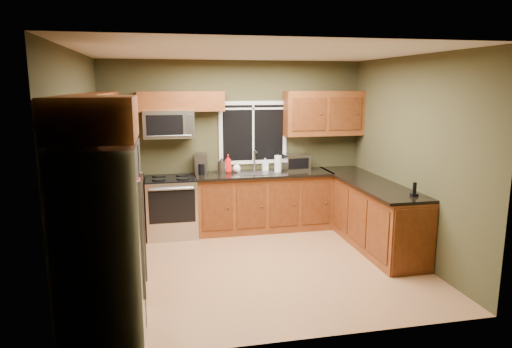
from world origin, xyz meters
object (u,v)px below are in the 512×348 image
object	(u,v)px
refrigerator	(102,242)
range	(172,206)
toaster_oven	(296,162)
coffee_maker	(201,164)
paper_towel_roll	(278,164)
soap_bottle_c	(237,167)
cordless_phone	(414,192)
microwave	(169,124)
soap_bottle_b	(265,164)
soap_bottle_a	(228,164)
kettle	(222,166)

from	to	relation	value
refrigerator	range	size ratio (longest dim) A/B	1.92
toaster_oven	coffee_maker	xyz separation A→B (m)	(-1.55, 0.01, 0.02)
paper_towel_roll	soap_bottle_c	world-z (taller)	paper_towel_roll
paper_towel_roll	cordless_phone	xyz separation A→B (m)	(1.27, -1.93, -0.08)
microwave	paper_towel_roll	bearing A→B (deg)	-3.42
soap_bottle_b	cordless_phone	bearing A→B (deg)	-55.70
paper_towel_roll	soap_bottle_a	world-z (taller)	same
range	cordless_phone	size ratio (longest dim) A/B	5.27
soap_bottle_a	paper_towel_roll	bearing A→B (deg)	-7.44
microwave	coffee_maker	bearing A→B (deg)	2.36
refrigerator	soap_bottle_c	distance (m)	3.41
soap_bottle_b	coffee_maker	bearing A→B (deg)	-176.68
coffee_maker	soap_bottle_c	world-z (taller)	coffee_maker
microwave	kettle	distance (m)	1.05
soap_bottle_c	refrigerator	bearing A→B (deg)	-120.68
range	soap_bottle_a	xyz separation A→B (m)	(0.91, 0.14, 0.62)
microwave	soap_bottle_b	bearing A→B (deg)	3.01
microwave	soap_bottle_a	size ratio (longest dim) A/B	2.60
kettle	coffee_maker	bearing A→B (deg)	168.96
soap_bottle_b	paper_towel_roll	bearing A→B (deg)	-46.98
soap_bottle_a	soap_bottle_b	bearing A→B (deg)	7.24
soap_bottle_b	microwave	bearing A→B (deg)	-176.99
range	soap_bottle_b	distance (m)	1.65
range	microwave	xyz separation A→B (m)	(-0.00, 0.14, 1.26)
range	soap_bottle_a	distance (m)	1.11
coffee_maker	soap_bottle_c	xyz separation A→B (m)	(0.57, 0.01, -0.06)
soap_bottle_b	soap_bottle_c	bearing A→B (deg)	-173.42
range	cordless_phone	xyz separation A→B (m)	(2.97, -1.90, 0.52)
toaster_oven	cordless_phone	size ratio (longest dim) A/B	2.54
soap_bottle_a	soap_bottle_b	world-z (taller)	soap_bottle_a
range	paper_towel_roll	world-z (taller)	paper_towel_roll
cordless_phone	soap_bottle_c	bearing A→B (deg)	133.04
microwave	toaster_oven	bearing A→B (deg)	0.30
cordless_phone	kettle	bearing A→B (deg)	137.47
soap_bottle_a	soap_bottle_b	distance (m)	0.63
microwave	soap_bottle_a	bearing A→B (deg)	0.11
microwave	paper_towel_roll	distance (m)	1.83
kettle	soap_bottle_b	size ratio (longest dim) A/B	1.24
soap_bottle_b	soap_bottle_a	bearing A→B (deg)	-172.76
refrigerator	range	bearing A→B (deg)	76.03
microwave	coffee_maker	xyz separation A→B (m)	(0.48, 0.02, -0.64)
microwave	range	bearing A→B (deg)	-89.98
range	coffee_maker	distance (m)	0.80
soap_bottle_b	soap_bottle_c	distance (m)	0.48
microwave	paper_towel_roll	size ratio (longest dim) A/B	2.60
range	soap_bottle_b	bearing A→B (deg)	8.06
refrigerator	kettle	bearing A→B (deg)	62.48
range	cordless_phone	distance (m)	3.56
kettle	refrigerator	bearing A→B (deg)	-117.52
refrigerator	microwave	xyz separation A→B (m)	(0.69, 2.91, 0.83)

